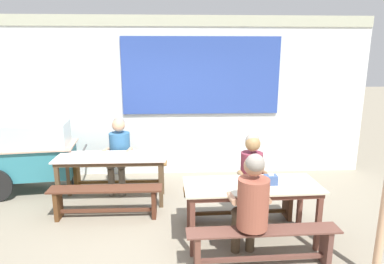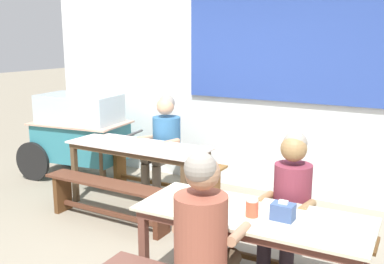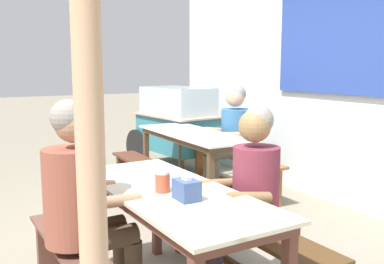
{
  "view_description": "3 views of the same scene",
  "coord_description": "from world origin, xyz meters",
  "views": [
    {
      "loc": [
        -0.13,
        -4.01,
        2.34
      ],
      "look_at": [
        0.11,
        0.93,
        1.18
      ],
      "focal_mm": 31.03,
      "sensor_mm": 36.0,
      "label": 1
    },
    {
      "loc": [
        1.92,
        -3.02,
        2.01
      ],
      "look_at": [
        -0.06,
        0.44,
        1.16
      ],
      "focal_mm": 41.62,
      "sensor_mm": 36.0,
      "label": 2
    },
    {
      "loc": [
        3.14,
        -1.34,
        1.52
      ],
      "look_at": [
        -0.11,
        0.47,
        0.96
      ],
      "focal_mm": 41.01,
      "sensor_mm": 36.0,
      "label": 3
    }
  ],
  "objects": [
    {
      "name": "bench_near_back",
      "position": [
        0.78,
        0.37,
        0.32
      ],
      "size": [
        1.65,
        0.36,
        0.46
      ],
      "color": "#503418",
      "rests_on": "ground_plane"
    },
    {
      "name": "person_right_near_table",
      "position": [
        0.92,
        0.29,
        0.73
      ],
      "size": [
        0.42,
        0.58,
        1.28
      ],
      "color": "#2A2129",
      "rests_on": "ground_plane"
    },
    {
      "name": "dining_table_far",
      "position": [
        -1.17,
        1.08,
        0.69
      ],
      "size": [
        1.73,
        0.64,
        0.77
      ],
      "color": "silver",
      "rests_on": "ground_plane"
    },
    {
      "name": "soup_bowl",
      "position": [
        -1.22,
        1.01,
        0.8
      ],
      "size": [
        0.14,
        0.14,
        0.05
      ],
      "primitive_type": "cylinder",
      "color": "silver",
      "rests_on": "dining_table_far"
    },
    {
      "name": "person_near_front",
      "position": [
        0.68,
        -0.7,
        0.77
      ],
      "size": [
        0.47,
        0.56,
        1.34
      ],
      "color": "#4C3C2A",
      "rests_on": "ground_plane"
    },
    {
      "name": "ground_plane",
      "position": [
        0.0,
        0.0,
        0.0
      ],
      "size": [
        40.0,
        40.0,
        0.0
      ],
      "primitive_type": "plane",
      "color": "gray"
    },
    {
      "name": "condiment_jar",
      "position": [
        0.82,
        -0.25,
        0.83
      ],
      "size": [
        0.09,
        0.09,
        0.13
      ],
      "color": "#D45237",
      "rests_on": "dining_table_near"
    },
    {
      "name": "backdrop_wall",
      "position": [
        0.02,
        2.41,
        1.6
      ],
      "size": [
        7.17,
        0.23,
        3.04
      ],
      "color": "silver",
      "rests_on": "ground_plane"
    },
    {
      "name": "tissue_box",
      "position": [
        1.03,
        -0.2,
        0.83
      ],
      "size": [
        0.16,
        0.11,
        0.14
      ],
      "color": "#3C558E",
      "rests_on": "dining_table_near"
    },
    {
      "name": "bench_near_front",
      "position": [
        0.81,
        -0.75,
        0.3
      ],
      "size": [
        1.71,
        0.29,
        0.46
      ],
      "color": "brown",
      "rests_on": "ground_plane"
    },
    {
      "name": "dining_table_near",
      "position": [
        0.8,
        -0.19,
        0.69
      ],
      "size": [
        1.7,
        0.73,
        0.77
      ],
      "color": "beige",
      "rests_on": "ground_plane"
    },
    {
      "name": "food_cart",
      "position": [
        -2.58,
        1.58,
        0.71
      ],
      "size": [
        1.74,
        1.0,
        1.21
      ],
      "color": "teal",
      "rests_on": "ground_plane"
    },
    {
      "name": "bench_far_front",
      "position": [
        -1.16,
        0.52,
        0.31
      ],
      "size": [
        1.63,
        0.28,
        0.46
      ],
      "color": "#542F1F",
      "rests_on": "ground_plane"
    },
    {
      "name": "person_center_facing",
      "position": [
        -1.13,
        1.58,
        0.75
      ],
      "size": [
        0.48,
        0.57,
        1.29
      ],
      "color": "#6C6152",
      "rests_on": "ground_plane"
    },
    {
      "name": "bench_far_back",
      "position": [
        -1.17,
        1.64,
        0.31
      ],
      "size": [
        1.72,
        0.25,
        0.46
      ],
      "color": "brown",
      "rests_on": "ground_plane"
    }
  ]
}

